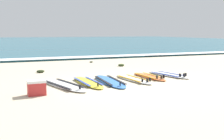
% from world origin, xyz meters
% --- Properties ---
extents(ground_plane, '(80.00, 80.00, 0.00)m').
position_xyz_m(ground_plane, '(0.00, 0.00, 0.00)').
color(ground_plane, beige).
extents(sea, '(80.00, 60.00, 0.10)m').
position_xyz_m(sea, '(0.00, 37.37, 0.05)').
color(sea, '#23667A').
rests_on(sea, ground).
extents(wave_foam_strip, '(80.00, 1.21, 0.11)m').
position_xyz_m(wave_foam_strip, '(0.00, 7.97, 0.06)').
color(wave_foam_strip, white).
rests_on(wave_foam_strip, ground).
extents(surfboard_0, '(1.24, 2.53, 0.18)m').
position_xyz_m(surfboard_0, '(-2.10, 0.25, 0.04)').
color(surfboard_0, white).
rests_on(surfboard_0, ground).
extents(surfboard_1, '(0.65, 2.23, 0.18)m').
position_xyz_m(surfboard_1, '(-1.31, 0.38, 0.04)').
color(surfboard_1, yellow).
rests_on(surfboard_1, ground).
extents(surfboard_2, '(0.73, 2.48, 0.18)m').
position_xyz_m(surfboard_2, '(-0.61, 0.33, 0.04)').
color(surfboard_2, '#3875CC').
rests_on(surfboard_2, ground).
extents(surfboard_3, '(0.73, 2.05, 0.18)m').
position_xyz_m(surfboard_3, '(0.24, 0.36, 0.04)').
color(surfboard_3, white).
rests_on(surfboard_3, ground).
extents(surfboard_4, '(0.57, 1.93, 0.18)m').
position_xyz_m(surfboard_4, '(0.99, 0.65, 0.04)').
color(surfboard_4, orange).
rests_on(surfboard_4, ground).
extents(surfboard_5, '(0.89, 2.02, 0.18)m').
position_xyz_m(surfboard_5, '(1.82, 0.74, 0.04)').
color(surfboard_5, white).
rests_on(surfboard_5, ground).
extents(cooler_box, '(0.46, 0.32, 0.38)m').
position_xyz_m(cooler_box, '(-2.96, -0.65, 0.19)').
color(cooler_box, red).
rests_on(cooler_box, ground).
extents(seaweed_clump_near_shoreline, '(0.31, 0.25, 0.11)m').
position_xyz_m(seaweed_clump_near_shoreline, '(1.35, 3.90, 0.05)').
color(seaweed_clump_near_shoreline, '#384723').
rests_on(seaweed_clump_near_shoreline, ground).
extents(seaweed_clump_mid_sand, '(0.31, 0.25, 0.11)m').
position_xyz_m(seaweed_clump_mid_sand, '(-2.39, 3.22, 0.05)').
color(seaweed_clump_mid_sand, '#2D381E').
rests_on(seaweed_clump_mid_sand, ground).
extents(seaweed_clump_by_the_boards, '(0.18, 0.14, 0.06)m').
position_xyz_m(seaweed_clump_by_the_boards, '(0.52, 5.87, 0.03)').
color(seaweed_clump_by_the_boards, '#2D381E').
rests_on(seaweed_clump_by_the_boards, ground).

